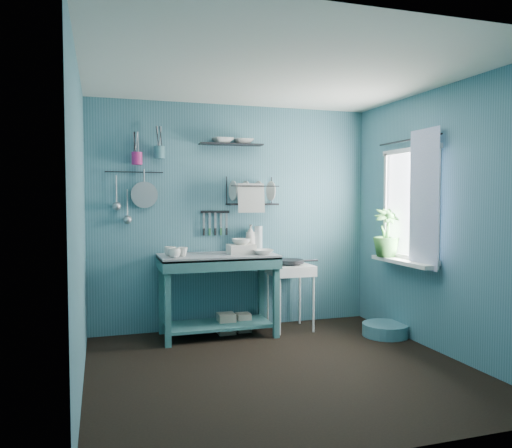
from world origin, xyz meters
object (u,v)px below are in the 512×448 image
object	(u,v)px
dish_rack	(252,191)
colander	(144,195)
mug_mid	(183,252)
storage_tin_small	(243,322)
hotplate_stand	(290,297)
water_bottle	(258,238)
mug_right	(170,251)
soap_bottle	(250,238)
frying_pan	(290,261)
mug_left	(174,253)
floor_basin	(385,330)
wash_tub	(241,249)
utensil_cup_teal	(159,152)
potted_plant	(387,233)
storage_tin_large	(226,323)
work_counter	(218,295)
utensil_cup_magenta	(137,158)

from	to	relation	value
dish_rack	colander	xyz separation A→B (m)	(-1.17, 0.08, -0.05)
mug_mid	storage_tin_small	xyz separation A→B (m)	(0.68, 0.14, -0.81)
hotplate_stand	colander	xyz separation A→B (m)	(-1.56, 0.26, 1.13)
water_bottle	storage_tin_small	bearing A→B (deg)	-147.53
mug_right	soap_bottle	world-z (taller)	soap_bottle
frying_pan	dish_rack	world-z (taller)	dish_rack
mug_left	floor_basin	xyz separation A→B (m)	(2.17, -0.38, -0.85)
mug_right	frying_pan	xyz separation A→B (m)	(1.33, 0.02, -0.16)
mug_right	frying_pan	world-z (taller)	mug_right
mug_right	wash_tub	xyz separation A→B (m)	(0.75, -0.02, 0.00)
utensil_cup_teal	potted_plant	xyz separation A→B (m)	(2.33, -0.68, -0.85)
storage_tin_large	floor_basin	bearing A→B (deg)	-20.32
work_counter	mug_left	bearing A→B (deg)	-156.88
utensil_cup_magenta	storage_tin_large	xyz separation A→B (m)	(0.90, -0.20, -1.77)
work_counter	wash_tub	size ratio (longest dim) A/B	4.38
mug_mid	utensil_cup_teal	distance (m)	1.09
dish_rack	storage_tin_small	distance (m)	1.45
wash_tub	frying_pan	xyz separation A→B (m)	(0.58, 0.04, -0.16)
mug_left	mug_mid	bearing A→B (deg)	45.00
colander	potted_plant	world-z (taller)	colander
mug_right	wash_tub	size ratio (longest dim) A/B	0.44
mug_right	utensil_cup_magenta	size ratio (longest dim) A/B	0.95
floor_basin	storage_tin_small	bearing A→B (deg)	156.01
colander	floor_basin	world-z (taller)	colander
mug_mid	utensil_cup_magenta	xyz separation A→B (m)	(-0.42, 0.31, 0.96)
water_bottle	dish_rack	bearing A→B (deg)	-165.86
hotplate_stand	wash_tub	bearing A→B (deg)	-168.55
mug_left	frying_pan	distance (m)	1.33
wash_tub	frying_pan	size ratio (longest dim) A/B	0.93
potted_plant	floor_basin	world-z (taller)	potted_plant
work_counter	frying_pan	bearing A→B (deg)	6.19
utensil_cup_teal	wash_tub	bearing A→B (deg)	-18.19
soap_bottle	utensil_cup_magenta	size ratio (longest dim) A/B	2.30
mug_mid	soap_bottle	world-z (taller)	soap_bottle
soap_bottle	frying_pan	bearing A→B (deg)	-23.60
dish_rack	utensil_cup_teal	xyz separation A→B (m)	(-1.01, 0.05, 0.40)
work_counter	storage_tin_large	distance (m)	0.34
dish_rack	storage_tin_large	xyz separation A→B (m)	(-0.34, -0.15, -1.43)
work_counter	storage_tin_large	xyz separation A→B (m)	(0.10, 0.05, -0.32)
work_counter	potted_plant	distance (m)	1.93
hotplate_stand	frying_pan	bearing A→B (deg)	0.00
soap_bottle	floor_basin	bearing A→B (deg)	-30.17
potted_plant	storage_tin_large	world-z (taller)	potted_plant
colander	floor_basin	xyz separation A→B (m)	(2.42, -0.82, -1.43)
work_counter	soap_bottle	size ratio (longest dim) A/B	4.10
dish_rack	storage_tin_large	bearing A→B (deg)	-147.73
soap_bottle	hotplate_stand	distance (m)	0.79
mug_right	hotplate_stand	bearing A→B (deg)	0.94
mug_left	storage_tin_large	distance (m)	1.02
frying_pan	dish_rack	distance (m)	0.89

